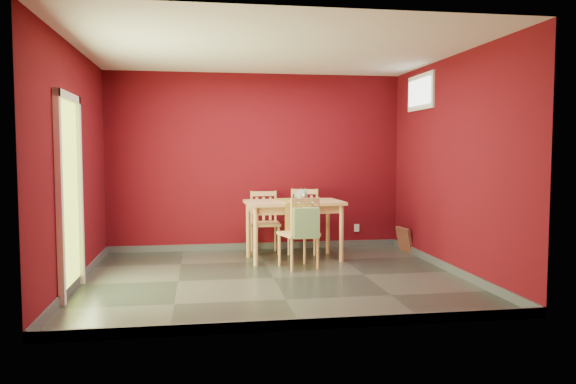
{
  "coord_description": "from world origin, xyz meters",
  "views": [
    {
      "loc": [
        -0.86,
        -6.59,
        1.52
      ],
      "look_at": [
        0.25,
        0.45,
        1.0
      ],
      "focal_mm": 35.0,
      "sensor_mm": 36.0,
      "label": 1
    }
  ],
  "objects": [
    {
      "name": "ground",
      "position": [
        0.0,
        0.0,
        0.0
      ],
      "size": [
        4.5,
        4.5,
        0.0
      ],
      "primitive_type": "plane",
      "color": "#2D342D",
      "rests_on": "ground"
    },
    {
      "name": "chair_far_left",
      "position": [
        0.09,
        1.71,
        0.47
      ],
      "size": [
        0.43,
        0.43,
        0.92
      ],
      "color": "tan",
      "rests_on": "ground"
    },
    {
      "name": "tote_bag",
      "position": [
        0.46,
        0.28,
        0.62
      ],
      "size": [
        0.33,
        0.19,
        0.45
      ],
      "color": "#77A56B",
      "rests_on": "chair_near"
    },
    {
      "name": "chair_near",
      "position": [
        0.42,
        0.5,
        0.48
      ],
      "size": [
        0.54,
        0.54,
        0.93
      ],
      "color": "tan",
      "rests_on": "ground"
    },
    {
      "name": "picture_frame",
      "position": [
        2.19,
        1.43,
        0.18
      ],
      "size": [
        0.17,
        0.38,
        0.37
      ],
      "color": "brown",
      "rests_on": "ground"
    },
    {
      "name": "room_shell",
      "position": [
        0.0,
        0.0,
        0.05
      ],
      "size": [
        4.5,
        4.5,
        4.5
      ],
      "color": "#510810",
      "rests_on": "ground"
    },
    {
      "name": "table_runner",
      "position": [
        0.43,
        0.96,
        0.77
      ],
      "size": [
        0.42,
        0.8,
        0.39
      ],
      "color": "olive",
      "rests_on": "dining_table"
    },
    {
      "name": "dining_table",
      "position": [
        0.43,
        1.09,
        0.72
      ],
      "size": [
        1.37,
        0.86,
        0.83
      ],
      "color": "tan",
      "rests_on": "ground"
    },
    {
      "name": "chair_far_right",
      "position": [
        0.67,
        1.61,
        0.48
      ],
      "size": [
        0.55,
        0.55,
        0.95
      ],
      "color": "tan",
      "rests_on": "ground"
    },
    {
      "name": "cat",
      "position": [
        0.53,
        1.08,
        0.92
      ],
      "size": [
        0.25,
        0.41,
        0.19
      ],
      "primitive_type": null,
      "rotation": [
        0.0,
        0.0,
        -0.13
      ],
      "color": "slate",
      "rests_on": "table_runner"
    },
    {
      "name": "doorway",
      "position": [
        -2.23,
        -0.4,
        1.12
      ],
      "size": [
        0.06,
        1.01,
        2.13
      ],
      "color": "#B7D838",
      "rests_on": "ground"
    },
    {
      "name": "window",
      "position": [
        2.23,
        1.0,
        2.35
      ],
      "size": [
        0.05,
        0.9,
        0.5
      ],
      "color": "white",
      "rests_on": "room_shell"
    },
    {
      "name": "outlet_plate",
      "position": [
        1.6,
        1.99,
        0.3
      ],
      "size": [
        0.08,
        0.02,
        0.12
      ],
      "primitive_type": "cube",
      "color": "silver",
      "rests_on": "room_shell"
    }
  ]
}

